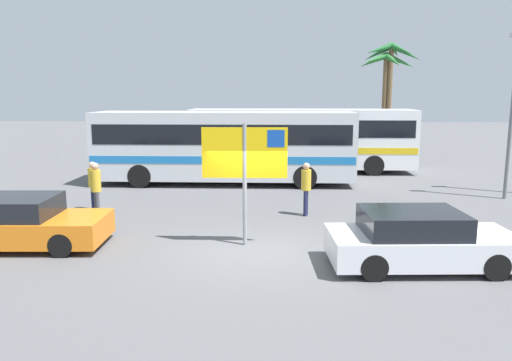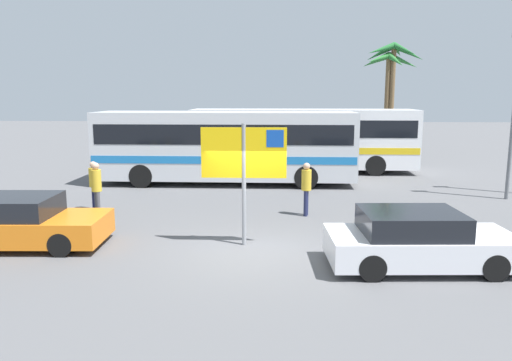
{
  "view_description": "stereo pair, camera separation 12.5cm",
  "coord_description": "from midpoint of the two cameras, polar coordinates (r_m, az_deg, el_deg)",
  "views": [
    {
      "loc": [
        0.53,
        -11.91,
        3.93
      ],
      "look_at": [
        -0.08,
        2.98,
        1.3
      ],
      "focal_mm": 34.38,
      "sensor_mm": 36.0,
      "label": 1
    },
    {
      "loc": [
        0.66,
        -11.91,
        3.93
      ],
      "look_at": [
        -0.08,
        2.98,
        1.3
      ],
      "focal_mm": 34.38,
      "sensor_mm": 36.0,
      "label": 2
    }
  ],
  "objects": [
    {
      "name": "palm_tree_inland",
      "position": [
        33.73,
        15.25,
        12.01
      ],
      "size": [
        3.59,
        3.62,
        6.63
      ],
      "color": "brown",
      "rests_on": "ground"
    },
    {
      "name": "car_orange",
      "position": [
        14.2,
        -25.62,
        -4.4
      ],
      "size": [
        4.38,
        2.08,
        1.32
      ],
      "rotation": [
        0.0,
        0.0,
        0.04
      ],
      "color": "orange",
      "rests_on": "ground"
    },
    {
      "name": "pedestrian_crossing_lot",
      "position": [
        16.42,
        -17.86,
        -0.52
      ],
      "size": [
        0.32,
        0.32,
        1.8
      ],
      "rotation": [
        0.0,
        0.0,
        0.58
      ],
      "color": "#4C4C51",
      "rests_on": "ground"
    },
    {
      "name": "ferry_sign",
      "position": [
        12.58,
        -0.92,
        2.68
      ],
      "size": [
        2.2,
        0.11,
        3.2
      ],
      "rotation": [
        0.0,
        0.0,
        0.01
      ],
      "color": "gray",
      "rests_on": "ground"
    },
    {
      "name": "pedestrian_by_bus",
      "position": [
        17.56,
        -18.14,
        -0.12
      ],
      "size": [
        0.32,
        0.32,
        1.69
      ],
      "rotation": [
        0.0,
        0.0,
        3.9
      ],
      "color": "#1E2347",
      "rests_on": "ground"
    },
    {
      "name": "car_white",
      "position": [
        11.87,
        18.61,
        -6.64
      ],
      "size": [
        4.31,
        2.11,
        1.32
      ],
      "rotation": [
        0.0,
        0.0,
        0.06
      ],
      "color": "silver",
      "rests_on": "ground"
    },
    {
      "name": "bus_front_coach",
      "position": [
        21.74,
        -3.37,
        4.32
      ],
      "size": [
        11.29,
        2.7,
        3.17
      ],
      "color": "silver",
      "rests_on": "ground"
    },
    {
      "name": "palm_tree_seaside",
      "position": [
        33.75,
        15.82,
        12.84
      ],
      "size": [
        3.89,
        3.85,
        7.23
      ],
      "color": "brown",
      "rests_on": "ground"
    },
    {
      "name": "bus_rear_coach",
      "position": [
        25.26,
        5.6,
        5.08
      ],
      "size": [
        11.29,
        2.7,
        3.17
      ],
      "color": "white",
      "rests_on": "ground"
    },
    {
      "name": "pedestrian_near_sign",
      "position": [
        16.01,
        6.1,
        -0.47
      ],
      "size": [
        0.32,
        0.32,
        1.75
      ],
      "rotation": [
        0.0,
        0.0,
        6.09
      ],
      "color": "#1E2347",
      "rests_on": "ground"
    },
    {
      "name": "ground",
      "position": [
        12.55,
        -0.01,
        -8.23
      ],
      "size": [
        120.0,
        120.0,
        0.0
      ],
      "primitive_type": "plane",
      "color": "#565659"
    }
  ]
}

